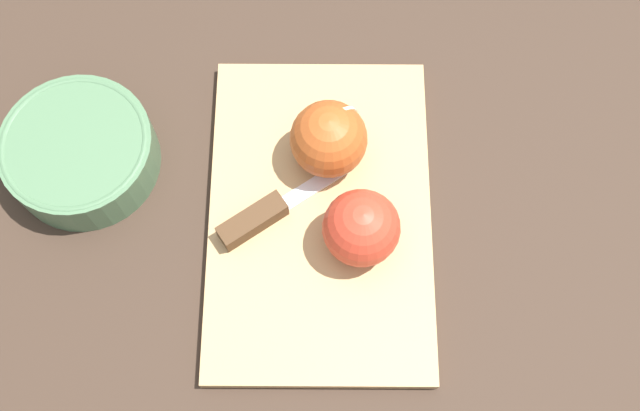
{
  "coord_description": "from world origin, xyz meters",
  "views": [
    {
      "loc": [
        -0.27,
        -0.04,
        0.75
      ],
      "look_at": [
        0.0,
        0.0,
        0.04
      ],
      "focal_mm": 42.0,
      "sensor_mm": 36.0,
      "label": 1
    }
  ],
  "objects": [
    {
      "name": "apple_half_right",
      "position": [
        0.07,
        -0.0,
        0.06
      ],
      "size": [
        0.08,
        0.08,
        0.08
      ],
      "rotation": [
        0.0,
        0.0,
        0.85
      ],
      "color": "#AD4C1E",
      "rests_on": "cutting_board"
    },
    {
      "name": "bowl",
      "position": [
        0.03,
        0.26,
        0.03
      ],
      "size": [
        0.16,
        0.16,
        0.05
      ],
      "color": "#4C704C",
      "rests_on": "ground_plane"
    },
    {
      "name": "ground_plane",
      "position": [
        0.0,
        0.0,
        0.0
      ],
      "size": [
        4.0,
        4.0,
        0.0
      ],
      "primitive_type": "plane",
      "color": "#38281E"
    },
    {
      "name": "apple_half_left",
      "position": [
        -0.03,
        -0.04,
        0.05
      ],
      "size": [
        0.08,
        0.08,
        0.08
      ],
      "rotation": [
        0.0,
        0.0,
        2.74
      ],
      "color": "red",
      "rests_on": "cutting_board"
    },
    {
      "name": "knife",
      "position": [
        -0.02,
        0.06,
        0.03
      ],
      "size": [
        0.12,
        0.13,
        0.02
      ],
      "rotation": [
        0.0,
        0.0,
        -0.84
      ],
      "color": "silver",
      "rests_on": "cutting_board"
    },
    {
      "name": "cutting_board",
      "position": [
        0.0,
        0.0,
        0.01
      ],
      "size": [
        0.38,
        0.28,
        0.02
      ],
      "color": "tan",
      "rests_on": "ground_plane"
    }
  ]
}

